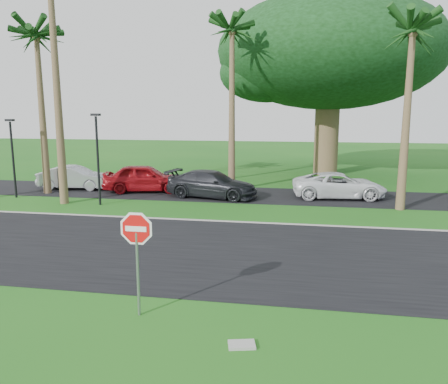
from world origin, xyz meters
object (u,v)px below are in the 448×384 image
car_silver (74,178)px  car_minivan (339,186)px  car_red (145,178)px  stop_sign_near (137,242)px  car_dark (212,184)px

car_silver → car_minivan: size_ratio=0.86×
car_silver → car_red: 4.59m
car_silver → car_minivan: car_silver is taller
car_silver → stop_sign_near: bearing=-152.5°
stop_sign_near → car_red: bearing=109.6°
stop_sign_near → car_silver: size_ratio=0.61×
stop_sign_near → car_red: (-5.50, 15.42, -0.95)m
car_red → car_minivan: size_ratio=0.96×
car_silver → car_dark: size_ratio=0.85×
stop_sign_near → car_red: size_ratio=0.54×
car_red → car_dark: 4.43m
car_red → car_minivan: 11.27m
car_dark → car_red: bearing=86.9°
stop_sign_near → car_dark: (-1.19, 14.38, -1.03)m
car_dark → car_minivan: bearing=-71.0°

